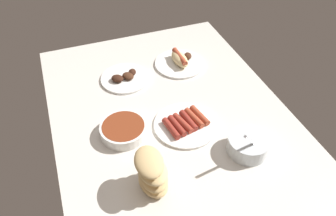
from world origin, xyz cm
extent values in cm
cube|color=silver|center=(0.00, 0.00, -1.50)|extent=(120.00, 90.00, 3.00)
cylinder|color=white|center=(-26.11, -11.01, 0.50)|extent=(21.54, 21.54, 1.00)
ellipsoid|color=#381E14|center=(-24.86, -14.71, 2.28)|extent=(6.89, 6.97, 2.56)
ellipsoid|color=#472819|center=(-25.13, -9.93, 2.17)|extent=(6.89, 6.52, 2.33)
ellipsoid|color=#381E14|center=(-27.02, -7.51, 2.24)|extent=(5.03, 4.59, 2.48)
cylinder|color=white|center=(9.33, 3.03, 0.50)|extent=(24.00, 24.00, 1.00)
cylinder|color=maroon|center=(10.67, -3.30, 2.18)|extent=(10.59, 3.89, 2.35)
cylinder|color=maroon|center=(10.14, -0.77, 2.18)|extent=(10.61, 4.16, 2.35)
cylinder|color=#9E3828|center=(9.60, 1.76, 2.18)|extent=(10.61, 4.98, 2.35)
cylinder|color=maroon|center=(9.06, 4.30, 2.18)|extent=(10.59, 3.86, 2.35)
cylinder|color=#AD472D|center=(8.52, 6.83, 2.18)|extent=(10.62, 4.54, 2.35)
cylinder|color=#AD472D|center=(7.98, 9.36, 2.18)|extent=(10.62, 4.37, 2.35)
ellipsoid|color=#DBB77A|center=(30.00, -16.67, 1.80)|extent=(13.46, 9.96, 3.60)
ellipsoid|color=#DBB77A|center=(30.45, -16.75, 5.40)|extent=(13.04, 9.30, 3.60)
ellipsoid|color=#E5C689|center=(30.50, -16.91, 9.00)|extent=(13.29, 9.69, 3.60)
ellipsoid|color=#DBB77A|center=(30.08, -17.63, 12.60)|extent=(13.16, 9.50, 3.60)
cylinder|color=silver|center=(27.81, 18.71, 3.06)|extent=(14.40, 14.40, 6.12)
cylinder|color=beige|center=(27.81, 18.71, 4.28)|extent=(12.67, 12.67, 2.75)
cube|color=#B7B7BC|center=(31.05, 16.91, 9.08)|extent=(5.02, 10.02, 13.01)
cylinder|color=white|center=(-28.04, 15.40, 0.50)|extent=(22.88, 22.88, 1.00)
ellipsoid|color=#E5C689|center=(-28.04, 15.40, 3.20)|extent=(13.26, 6.60, 4.40)
cylinder|color=#AD472D|center=(-28.04, 15.40, 4.41)|extent=(12.45, 2.97, 2.40)
ellipsoid|color=#472819|center=(-29.93, 20.19, 2.40)|extent=(5.38, 4.91, 2.80)
cylinder|color=white|center=(5.23, -19.80, 2.07)|extent=(17.21, 17.21, 4.14)
cylinder|color=maroon|center=(5.23, -19.80, 3.74)|extent=(15.49, 15.49, 1.00)
camera|label=1|loc=(88.20, -32.98, 90.74)|focal=35.39mm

